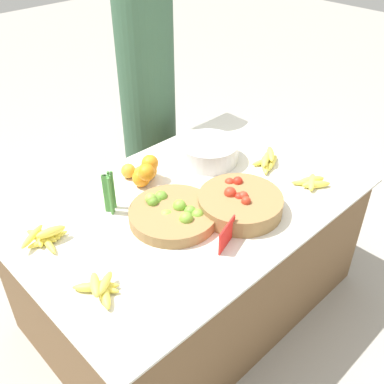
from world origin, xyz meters
name	(u,v)px	position (x,y,z in m)	size (l,w,h in m)	color
ground_plane	(192,299)	(0.00, 0.00, 0.00)	(12.00, 12.00, 0.00)	#A39E93
market_table	(192,255)	(0.00, 0.00, 0.31)	(1.49, 0.96, 0.62)	brown
lime_bowl	(173,213)	(-0.14, -0.03, 0.65)	(0.36, 0.36, 0.09)	olive
tomato_basket	(240,203)	(0.10, -0.18, 0.66)	(0.35, 0.35, 0.10)	olive
orange_pile	(143,171)	(-0.05, 0.26, 0.68)	(0.14, 0.21, 0.13)	orange
metal_bowl	(208,152)	(0.29, 0.19, 0.67)	(0.29, 0.29, 0.10)	silver
price_sign	(227,235)	(-0.09, -0.28, 0.67)	(0.13, 0.05, 0.10)	red
veg_bundle	(109,193)	(-0.28, 0.19, 0.71)	(0.05, 0.05, 0.18)	#4C8E42
banana_bunch_front_center	(267,161)	(0.46, -0.04, 0.65)	(0.19, 0.14, 0.06)	#EFDB4C
banana_bunch_middle_right	(99,288)	(-0.57, -0.15, 0.64)	(0.14, 0.18, 0.06)	#EFDB4C
banana_bunch_front_left	(44,237)	(-0.58, 0.21, 0.64)	(0.19, 0.19, 0.06)	#EFDB4C
banana_bunch_back_center	(312,182)	(0.47, -0.28, 0.64)	(0.15, 0.15, 0.04)	#EFDB4C
vendor_person	(148,100)	(0.40, 0.78, 0.71)	(0.31, 0.31, 1.53)	#385B42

